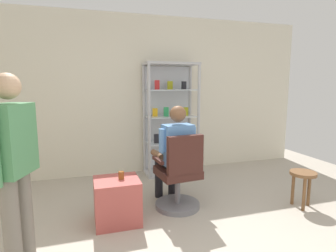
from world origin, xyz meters
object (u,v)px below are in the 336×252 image
office_chair (179,179)px  wooden_stool (303,179)px  standing_customer (13,164)px  seated_shopkeeper (174,150)px  tea_glass (121,175)px  display_cabinet_main (170,118)px  storage_crate (117,201)px

office_chair → wooden_stool: (1.50, -0.39, -0.03)m
office_chair → standing_customer: (-1.63, -0.74, 0.54)m
office_chair → wooden_stool: office_chair is taller
seated_shopkeeper → standing_customer: standing_customer is taller
seated_shopkeeper → tea_glass: size_ratio=15.07×
seated_shopkeeper → tea_glass: (-0.71, -0.26, -0.17)m
wooden_stool → standing_customer: bearing=-173.6°
seated_shopkeeper → wooden_stool: bearing=-20.1°
display_cabinet_main → office_chair: display_cabinet_main is taller
seated_shopkeeper → display_cabinet_main: bearing=75.0°
seated_shopkeeper → storage_crate: size_ratio=2.58×
display_cabinet_main → standing_customer: display_cabinet_main is taller
office_chair → seated_shopkeeper: seated_shopkeeper is taller
display_cabinet_main → wooden_stool: (1.18, -1.84, -0.60)m
office_chair → wooden_stool: bearing=-14.7°
display_cabinet_main → seated_shopkeeper: size_ratio=1.47×
display_cabinet_main → storage_crate: size_ratio=3.80×
tea_glass → standing_customer: standing_customer is taller
display_cabinet_main → storage_crate: bearing=-125.4°
display_cabinet_main → wooden_stool: bearing=-57.4°
tea_glass → wooden_stool: bearing=-7.5°
tea_glass → standing_customer: 1.18m
office_chair → standing_customer: standing_customer is taller
storage_crate → standing_customer: (-0.85, -0.64, 0.68)m
display_cabinet_main → tea_glass: bearing=-124.2°
seated_shopkeeper → storage_crate: 0.93m
seated_shopkeeper → standing_customer: (-1.61, -0.91, 0.22)m
storage_crate → wooden_stool: bearing=-7.2°
wooden_stool → storage_crate: bearing=172.8°
display_cabinet_main → seated_shopkeeper: bearing=-105.0°
display_cabinet_main → seated_shopkeeper: (-0.34, -1.28, -0.25)m
display_cabinet_main → tea_glass: 1.92m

